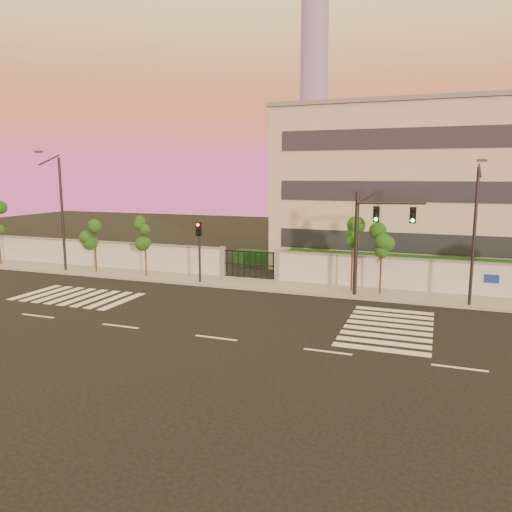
# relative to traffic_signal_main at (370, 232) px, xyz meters

# --- Properties ---
(ground) EXTENTS (120.00, 120.00, 0.00)m
(ground) POSITION_rel_traffic_signal_main_xyz_m (-5.29, -9.66, -3.89)
(ground) COLOR black
(ground) RESTS_ON ground
(sidewalk) EXTENTS (60.00, 3.00, 0.15)m
(sidewalk) POSITION_rel_traffic_signal_main_xyz_m (-5.29, 0.84, -3.82)
(sidewalk) COLOR gray
(sidewalk) RESTS_ON ground
(perimeter_wall) EXTENTS (60.00, 0.36, 2.20)m
(perimeter_wall) POSITION_rel_traffic_signal_main_xyz_m (-5.19, 2.34, -2.82)
(perimeter_wall) COLOR #B3B6BB
(perimeter_wall) RESTS_ON ground
(hedge_row) EXTENTS (41.00, 4.25, 1.80)m
(hedge_row) POSITION_rel_traffic_signal_main_xyz_m (-4.13, 5.08, -3.07)
(hedge_row) COLOR #0F3414
(hedge_row) RESTS_ON ground
(institutional_building) EXTENTS (24.40, 12.40, 12.25)m
(institutional_building) POSITION_rel_traffic_signal_main_xyz_m (3.71, 12.33, 2.27)
(institutional_building) COLOR #B8AF9C
(institutional_building) RESTS_ON ground
(distant_skyscraper) EXTENTS (16.00, 16.00, 118.00)m
(distant_skyscraper) POSITION_rel_traffic_signal_main_xyz_m (-70.29, 270.34, 58.09)
(distant_skyscraper) COLOR slate
(distant_skyscraper) RESTS_ON ground
(road_markings) EXTENTS (57.00, 7.62, 0.02)m
(road_markings) POSITION_rel_traffic_signal_main_xyz_m (-6.88, -5.90, -3.88)
(road_markings) COLOR silver
(road_markings) RESTS_ON ground
(street_tree_b) EXTENTS (1.54, 1.23, 3.91)m
(street_tree_b) POSITION_rel_traffic_signal_main_xyz_m (-19.57, 0.59, -1.01)
(street_tree_b) COLOR #382314
(street_tree_b) RESTS_ON ground
(street_tree_c) EXTENTS (1.36, 1.08, 4.32)m
(street_tree_c) POSITION_rel_traffic_signal_main_xyz_m (-15.22, 0.38, -0.71)
(street_tree_c) COLOR #382314
(street_tree_c) RESTS_ON ground
(street_tree_d) EXTENTS (1.39, 1.11, 4.55)m
(street_tree_d) POSITION_rel_traffic_signal_main_xyz_m (-1.09, 0.87, -0.54)
(street_tree_d) COLOR #382314
(street_tree_d) RESTS_ON ground
(street_tree_e) EXTENTS (1.45, 1.15, 4.16)m
(street_tree_e) POSITION_rel_traffic_signal_main_xyz_m (0.63, 0.76, -0.83)
(street_tree_e) COLOR #382314
(street_tree_e) RESTS_ON ground
(traffic_signal_main) EXTENTS (3.86, 1.03, 6.15)m
(traffic_signal_main) POSITION_rel_traffic_signal_main_xyz_m (0.00, 0.00, 0.00)
(traffic_signal_main) COLOR black
(traffic_signal_main) RESTS_ON ground
(traffic_signal_secondary) EXTENTS (0.33, 0.33, 4.22)m
(traffic_signal_secondary) POSITION_rel_traffic_signal_main_xyz_m (-10.88, -0.07, -1.21)
(traffic_signal_secondary) COLOR black
(traffic_signal_secondary) RESTS_ON ground
(streetlight_west) EXTENTS (0.52, 2.10, 8.73)m
(streetlight_west) POSITION_rel_traffic_signal_main_xyz_m (-22.05, 0.02, 0.83)
(streetlight_west) COLOR black
(streetlight_west) RESTS_ON ground
(streetlight_east) EXTENTS (0.47, 1.90, 7.89)m
(streetlight_east) POSITION_rel_traffic_signal_main_xyz_m (5.47, -0.36, 0.37)
(streetlight_east) COLOR black
(streetlight_east) RESTS_ON ground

